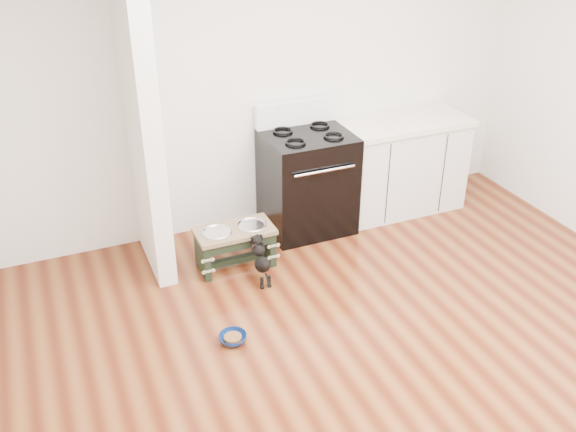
# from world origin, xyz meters

# --- Properties ---
(ground) EXTENTS (5.00, 5.00, 0.00)m
(ground) POSITION_xyz_m (0.00, 0.00, 0.00)
(ground) COLOR #4C1C0D
(ground) RESTS_ON ground
(room_shell) EXTENTS (5.00, 5.00, 5.00)m
(room_shell) POSITION_xyz_m (0.00, 0.00, 1.62)
(room_shell) COLOR silver
(room_shell) RESTS_ON ground
(partition_wall) EXTENTS (0.15, 0.80, 2.70)m
(partition_wall) POSITION_xyz_m (-1.18, 2.10, 1.35)
(partition_wall) COLOR silver
(partition_wall) RESTS_ON ground
(oven_range) EXTENTS (0.76, 0.69, 1.14)m
(oven_range) POSITION_xyz_m (0.25, 2.16, 0.48)
(oven_range) COLOR black
(oven_range) RESTS_ON ground
(cabinet_run) EXTENTS (1.24, 0.64, 0.91)m
(cabinet_run) POSITION_xyz_m (1.23, 2.18, 0.45)
(cabinet_run) COLOR silver
(cabinet_run) RESTS_ON ground
(dog_feeder) EXTENTS (0.65, 0.35, 0.37)m
(dog_feeder) POSITION_xyz_m (-0.58, 1.78, 0.25)
(dog_feeder) COLOR black
(dog_feeder) RESTS_ON ground
(puppy) EXTENTS (0.11, 0.33, 0.39)m
(puppy) POSITION_xyz_m (-0.46, 1.48, 0.22)
(puppy) COLOR black
(puppy) RESTS_ON ground
(floor_bowl) EXTENTS (0.20, 0.20, 0.06)m
(floor_bowl) POSITION_xyz_m (-0.92, 0.84, 0.03)
(floor_bowl) COLOR navy
(floor_bowl) RESTS_ON ground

